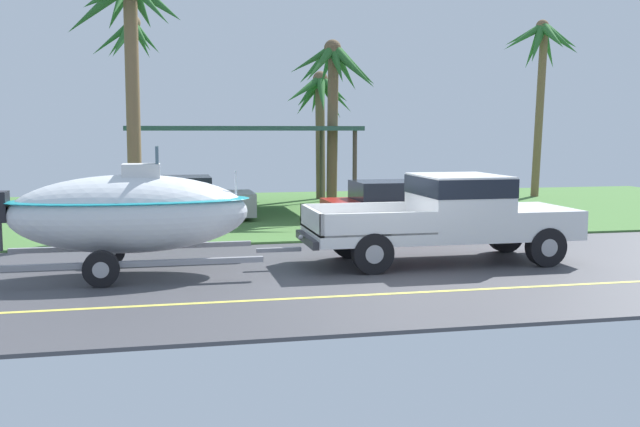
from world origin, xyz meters
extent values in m
cube|color=#424247|center=(0.00, 0.00, -0.03)|extent=(36.00, 8.00, 0.06)
cube|color=#477538|center=(0.00, 11.00, 0.00)|extent=(36.00, 14.00, 0.11)
cube|color=#DBCC4C|center=(0.00, -1.80, 0.00)|extent=(34.20, 0.12, 0.01)
cube|color=silver|center=(1.44, 0.84, 0.63)|extent=(5.58, 2.03, 0.22)
cube|color=silver|center=(3.45, 0.84, 0.93)|extent=(1.56, 2.03, 0.38)
cube|color=silver|center=(1.84, 0.84, 1.29)|extent=(1.67, 2.03, 1.09)
cube|color=black|center=(1.84, 0.84, 1.60)|extent=(1.69, 2.05, 0.38)
cube|color=#9D9D9D|center=(-0.17, 0.84, 0.76)|extent=(2.34, 2.03, 0.04)
cube|color=silver|center=(-0.17, 1.81, 0.96)|extent=(2.34, 0.08, 0.45)
cube|color=silver|center=(-0.17, -0.13, 0.96)|extent=(2.34, 0.08, 0.45)
cube|color=silver|center=(-1.30, 0.84, 0.96)|extent=(0.08, 2.03, 0.45)
cube|color=#333338|center=(-1.40, 0.84, 0.57)|extent=(0.12, 1.82, 0.16)
sphere|color=#B2B2B7|center=(-1.52, 0.84, 0.62)|extent=(0.10, 0.10, 0.10)
cylinder|color=black|center=(3.37, 1.74, 0.40)|extent=(0.80, 0.28, 0.80)
cylinder|color=#9E9EA3|center=(3.37, 1.74, 0.40)|extent=(0.36, 0.29, 0.36)
cylinder|color=black|center=(3.37, -0.06, 0.40)|extent=(0.80, 0.28, 0.80)
cylinder|color=#9E9EA3|center=(3.37, -0.06, 0.40)|extent=(0.36, 0.29, 0.36)
cylinder|color=black|center=(-0.29, 1.74, 0.40)|extent=(0.80, 0.28, 0.80)
cylinder|color=#9E9EA3|center=(-0.29, 1.74, 0.40)|extent=(0.36, 0.29, 0.36)
cylinder|color=black|center=(-0.29, -0.06, 0.40)|extent=(0.80, 0.28, 0.80)
cylinder|color=#9E9EA3|center=(-0.29, -0.06, 0.40)|extent=(0.36, 0.29, 0.36)
cube|color=gray|center=(-1.97, 0.84, 0.38)|extent=(0.90, 0.10, 0.08)
cube|color=gray|center=(-4.83, 1.81, 0.38)|extent=(4.81, 0.12, 0.10)
cube|color=gray|center=(-4.83, -0.13, 0.38)|extent=(4.81, 0.12, 0.10)
cylinder|color=black|center=(-5.31, 1.87, 0.32)|extent=(0.64, 0.22, 0.64)
cylinder|color=#9E9EA3|center=(-5.31, 1.87, 0.32)|extent=(0.29, 0.23, 0.29)
cylinder|color=black|center=(-5.31, -0.19, 0.32)|extent=(0.64, 0.22, 0.64)
cylinder|color=#9E9EA3|center=(-5.31, -0.19, 0.32)|extent=(0.29, 0.23, 0.29)
ellipsoid|color=silver|center=(-4.83, 0.84, 1.18)|extent=(4.47, 1.90, 1.49)
ellipsoid|color=teal|center=(-4.83, 0.84, 1.44)|extent=(4.56, 1.94, 0.12)
cube|color=silver|center=(-4.60, 0.84, 1.80)|extent=(0.70, 0.60, 0.65)
cube|color=slate|center=(-4.30, 0.84, 2.27)|extent=(0.06, 0.56, 0.36)
cylinder|color=silver|center=(-2.82, 0.84, 1.72)|extent=(0.04, 0.04, 0.50)
cube|color=#99999E|center=(-3.92, 8.79, 0.53)|extent=(4.80, 1.85, 0.70)
cube|color=black|center=(-4.16, 8.79, 1.13)|extent=(2.69, 1.70, 0.50)
cylinder|color=black|center=(-2.29, 9.63, 0.33)|extent=(0.66, 0.22, 0.66)
cylinder|color=#9E9EA3|center=(-2.29, 9.63, 0.33)|extent=(0.30, 0.23, 0.30)
cylinder|color=black|center=(-2.29, 7.95, 0.33)|extent=(0.66, 0.22, 0.66)
cylinder|color=#9E9EA3|center=(-2.29, 7.95, 0.33)|extent=(0.30, 0.23, 0.30)
cylinder|color=black|center=(-5.55, 9.63, 0.33)|extent=(0.66, 0.22, 0.66)
cylinder|color=#9E9EA3|center=(-5.55, 9.63, 0.33)|extent=(0.30, 0.23, 0.30)
cylinder|color=black|center=(-5.55, 7.95, 0.33)|extent=(0.66, 0.22, 0.66)
cylinder|color=#9E9EA3|center=(-5.55, 7.95, 0.33)|extent=(0.30, 0.23, 0.30)
cube|color=#B21E19|center=(2.40, 5.54, 0.53)|extent=(4.67, 1.77, 0.70)
cube|color=black|center=(2.17, 5.54, 1.13)|extent=(2.61, 1.63, 0.50)
cylinder|color=black|center=(3.99, 6.33, 0.33)|extent=(0.66, 0.22, 0.66)
cylinder|color=#9E9EA3|center=(3.99, 6.33, 0.33)|extent=(0.30, 0.23, 0.30)
cylinder|color=black|center=(3.99, 4.74, 0.33)|extent=(0.66, 0.22, 0.66)
cylinder|color=#9E9EA3|center=(3.99, 4.74, 0.33)|extent=(0.30, 0.23, 0.30)
cylinder|color=black|center=(0.81, 6.33, 0.33)|extent=(0.66, 0.22, 0.66)
cylinder|color=#9E9EA3|center=(0.81, 6.33, 0.33)|extent=(0.30, 0.23, 0.30)
cylinder|color=black|center=(0.81, 4.74, 0.33)|extent=(0.66, 0.22, 0.66)
cylinder|color=#9E9EA3|center=(0.81, 4.74, 0.33)|extent=(0.30, 0.23, 0.30)
cylinder|color=#4C4238|center=(1.70, 13.68, 1.37)|extent=(0.14, 0.14, 2.74)
cylinder|color=#4C4238|center=(1.70, 8.75, 1.37)|extent=(0.14, 0.14, 2.74)
cylinder|color=#4C4238|center=(-5.05, 13.68, 1.37)|extent=(0.14, 0.14, 2.74)
cylinder|color=#4C4238|center=(-5.05, 8.75, 1.37)|extent=(0.14, 0.14, 2.74)
cube|color=#2D5647|center=(-1.68, 11.21, 2.81)|extent=(7.25, 5.43, 0.14)
cylinder|color=brown|center=(1.09, 9.26, 2.66)|extent=(0.34, 0.59, 5.33)
cone|color=#286028|center=(1.78, 9.26, 4.77)|extent=(1.65, 0.44, 1.44)
cone|color=#286028|center=(1.63, 9.85, 4.71)|extent=(1.47, 1.58, 1.49)
cone|color=#286028|center=(1.08, 10.10, 4.79)|extent=(0.32, 1.85, 1.30)
cone|color=#286028|center=(0.67, 9.84, 4.81)|extent=(1.24, 1.55, 1.31)
cone|color=#286028|center=(0.44, 9.37, 4.94)|extent=(1.49, 0.54, 1.01)
cone|color=#286028|center=(0.57, 8.70, 4.77)|extent=(1.43, 1.47, 1.38)
cone|color=#286028|center=(1.14, 8.79, 4.76)|extent=(0.50, 1.24, 1.35)
cone|color=#286028|center=(1.59, 8.62, 4.68)|extent=(1.45, 1.69, 1.58)
sphere|color=brown|center=(1.09, 9.26, 5.32)|extent=(0.54, 0.54, 0.54)
cylinder|color=brown|center=(-4.92, 6.09, 3.24)|extent=(0.36, 0.76, 6.49)
cone|color=#286028|center=(-4.28, 6.08, 6.01)|extent=(1.52, 0.44, 1.26)
cone|color=#286028|center=(-4.67, 6.54, 5.97)|extent=(1.00, 1.36, 1.30)
cone|color=#286028|center=(-5.24, 6.98, 6.00)|extent=(1.09, 2.09, 1.31)
cone|color=#286028|center=(-5.72, 6.40, 5.86)|extent=(1.97, 1.08, 1.56)
cone|color=#286028|center=(-4.44, 5.53, 5.88)|extent=(1.30, 1.46, 1.42)
cylinder|color=brown|center=(-5.15, 13.96, 3.29)|extent=(0.36, 0.74, 6.58)
cone|color=#286028|center=(-4.69, 13.87, 6.04)|extent=(1.19, 0.49, 1.26)
cone|color=#286028|center=(-4.87, 14.27, 5.99)|extent=(0.96, 1.03, 1.35)
cone|color=#286028|center=(-5.62, 14.59, 6.02)|extent=(1.28, 1.56, 1.33)
cone|color=#286028|center=(-5.86, 13.98, 5.99)|extent=(1.63, 0.37, 1.39)
cone|color=#286028|center=(-5.47, 13.40, 5.91)|extent=(1.19, 1.60, 1.63)
cone|color=#286028|center=(-4.84, 13.50, 6.04)|extent=(1.00, 1.28, 1.30)
sphere|color=brown|center=(-5.15, 13.96, 6.57)|extent=(0.57, 0.57, 0.57)
cylinder|color=brown|center=(10.70, 13.67, 3.44)|extent=(0.32, 0.68, 6.89)
cone|color=#2D6B2D|center=(11.41, 13.56, 6.47)|extent=(1.68, 0.67, 1.19)
cone|color=#2D6B2D|center=(11.23, 14.12, 6.11)|extent=(1.51, 1.37, 1.80)
cone|color=#2D6B2D|center=(10.66, 14.25, 6.10)|extent=(0.46, 1.48, 1.79)
cone|color=#2D6B2D|center=(10.12, 14.11, 6.54)|extent=(1.43, 1.17, 0.94)
cone|color=#2D6B2D|center=(9.84, 13.57, 6.39)|extent=(1.93, 0.54, 1.28)
cone|color=#2D6B2D|center=(10.25, 13.21, 6.12)|extent=(1.43, 1.44, 1.79)
cone|color=#2D6B2D|center=(10.73, 12.90, 6.38)|extent=(0.49, 1.78, 1.36)
cone|color=#2D6B2D|center=(11.19, 13.16, 6.31)|extent=(1.46, 1.49, 1.47)
sphere|color=brown|center=(10.70, 13.67, 6.89)|extent=(0.51, 0.51, 0.51)
cylinder|color=brown|center=(1.91, 14.88, 2.38)|extent=(0.37, 0.57, 4.78)
cone|color=#286028|center=(2.53, 14.82, 4.12)|extent=(1.48, 0.45, 1.51)
cone|color=#286028|center=(2.43, 15.31, 4.00)|extent=(1.41, 1.25, 1.74)
cone|color=#286028|center=(1.87, 15.47, 4.12)|extent=(0.51, 1.50, 1.56)
cone|color=#286028|center=(1.53, 15.30, 4.08)|extent=(1.28, 1.35, 1.64)
cone|color=#286028|center=(1.45, 14.85, 4.23)|extent=(1.24, 0.47, 1.33)
cone|color=#286028|center=(1.15, 14.34, 4.29)|extent=(1.87, 1.47, 1.27)
cone|color=#286028|center=(1.80, 14.04, 4.12)|extent=(0.68, 1.97, 1.62)
cone|color=#286028|center=(2.34, 14.40, 4.31)|extent=(1.30, 1.39, 1.24)
sphere|color=brown|center=(1.91, 14.88, 4.77)|extent=(0.59, 0.59, 0.59)
camera|label=1|loc=(-4.19, -13.32, 2.75)|focal=40.74mm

